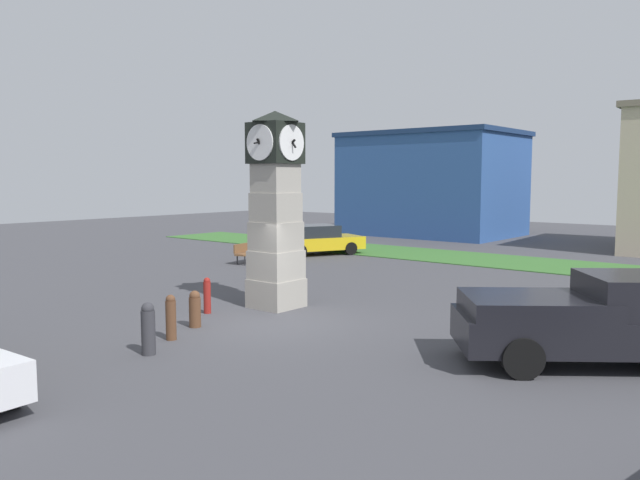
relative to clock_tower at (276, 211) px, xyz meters
The scene contains 11 objects.
ground_plane 3.59m from the clock_tower, 49.79° to the right, with size 85.13×85.13×0.00m, color #424247.
clock_tower is the anchor object (origin of this frame).
bollard_near_tower 5.99m from the clock_tower, 76.21° to the right, with size 0.30×0.30×1.14m.
bollard_mid_row 4.93m from the clock_tower, 81.01° to the right, with size 0.24×0.24×1.07m.
bollard_far_row 3.93m from the clock_tower, 87.75° to the right, with size 0.30×0.30×0.94m.
bollard_end_row 3.11m from the clock_tower, 115.96° to the right, with size 0.21×0.21×1.02m.
car_end_of_row 13.06m from the clock_tower, 124.59° to the left, with size 3.68×4.85×1.47m.
pickup_truck 9.02m from the clock_tower, ahead, with size 5.28×4.70×1.85m.
bench 10.02m from the clock_tower, 140.91° to the left, with size 0.83×1.67×0.90m.
warehouse_blue_far 25.74m from the clock_tower, 109.26° to the left, with size 11.05×7.95×6.87m.
grass_verge_far 14.97m from the clock_tower, 71.19° to the left, with size 51.08×4.67×0.04m, color #386B2D.
Camera 1 is at (11.05, -11.48, 3.76)m, focal length 35.00 mm.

